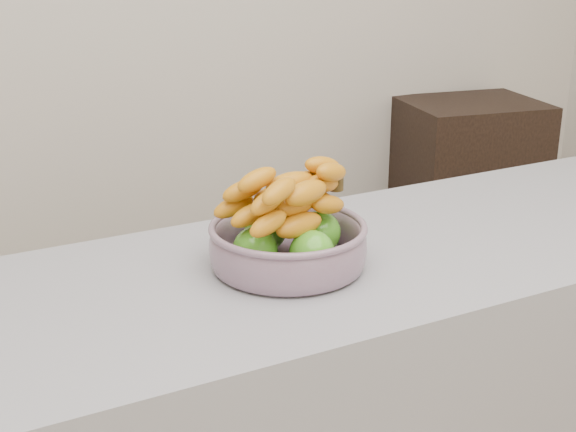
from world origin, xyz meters
TOP-DOWN VIEW (x-y plane):
  - cabinet at (1.28, 1.78)m, footprint 0.55×0.48m
  - fruit_bowl at (-0.04, 0.72)m, footprint 0.29×0.29m

SIDE VIEW (x-z plane):
  - cabinet at x=1.28m, z-range 0.00..0.88m
  - fruit_bowl at x=-0.04m, z-range 0.87..1.05m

